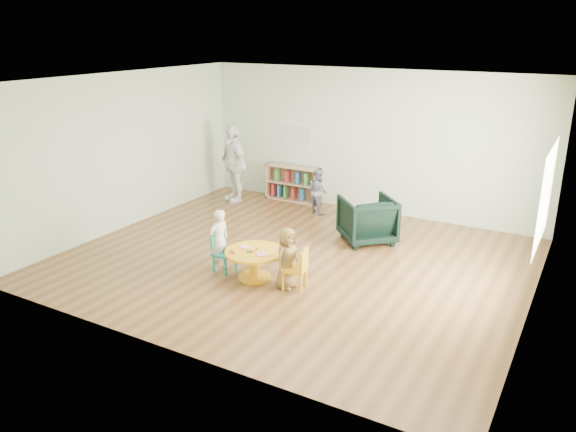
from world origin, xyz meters
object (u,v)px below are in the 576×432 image
at_px(child_right, 287,258).
at_px(kid_chair_right, 298,268).
at_px(child_left, 219,240).
at_px(toddler, 318,191).
at_px(activity_table, 255,259).
at_px(armchair, 367,220).
at_px(kid_chair_left, 223,252).
at_px(adult_caretaker, 234,164).
at_px(bookshelf, 293,183).

bearing_deg(child_right, kid_chair_right, -72.83).
xyz_separation_m(child_left, toddler, (0.05, 3.21, -0.03)).
bearing_deg(activity_table, child_right, -2.06).
height_order(activity_table, armchair, armchair).
bearing_deg(armchair, kid_chair_left, 13.63).
distance_m(activity_table, child_left, 0.66).
bearing_deg(adult_caretaker, bookshelf, 59.93).
xyz_separation_m(bookshelf, toddler, (0.86, -0.53, 0.09)).
distance_m(child_left, toddler, 3.21).
bearing_deg(kid_chair_left, armchair, 153.37).
height_order(bookshelf, child_left, child_left).
height_order(activity_table, kid_chair_left, kid_chair_left).
bearing_deg(toddler, child_right, 132.48).
bearing_deg(armchair, activity_table, 25.35).
distance_m(child_left, child_right, 1.19).
distance_m(kid_chair_right, child_right, 0.20).
distance_m(child_left, adult_caretaker, 3.61).
distance_m(child_right, adult_caretaker, 4.36).
bearing_deg(activity_table, bookshelf, 111.04).
bearing_deg(armchair, bookshelf, -76.70).
relative_size(kid_chair_left, child_right, 0.63).
bearing_deg(child_left, armchair, 162.80).
distance_m(kid_chair_left, armchair, 2.66).
xyz_separation_m(activity_table, kid_chair_right, (0.72, 0.01, 0.02)).
relative_size(activity_table, kid_chair_left, 1.55).
height_order(toddler, adult_caretaker, adult_caretaker).
relative_size(activity_table, armchair, 1.00).
bearing_deg(child_left, toddler, -164.36).
bearing_deg(kid_chair_left, adult_caretaker, -141.79).
height_order(activity_table, child_left, child_left).
xyz_separation_m(armchair, child_left, (-1.50, -2.23, 0.09)).
height_order(armchair, child_left, child_left).
distance_m(activity_table, toddler, 3.27).
xyz_separation_m(armchair, toddler, (-1.44, 0.98, 0.06)).
height_order(bookshelf, armchair, armchair).
relative_size(armchair, child_right, 0.97).
bearing_deg(bookshelf, kid_chair_left, -77.03).
distance_m(activity_table, adult_caretaker, 3.99).
bearing_deg(toddler, child_left, 112.16).
bearing_deg(child_left, child_right, 105.54).
bearing_deg(child_right, bookshelf, 35.51).
relative_size(activity_table, toddler, 0.96).
height_order(kid_chair_right, child_left, child_left).
distance_m(activity_table, kid_chair_left, 0.58).
relative_size(activity_table, adult_caretaker, 0.54).
distance_m(kid_chair_right, armchair, 2.23).
bearing_deg(activity_table, toddler, 100.18).
relative_size(kid_chair_right, child_left, 0.62).
relative_size(child_left, adult_caretaker, 0.59).
height_order(bookshelf, toddler, toddler).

